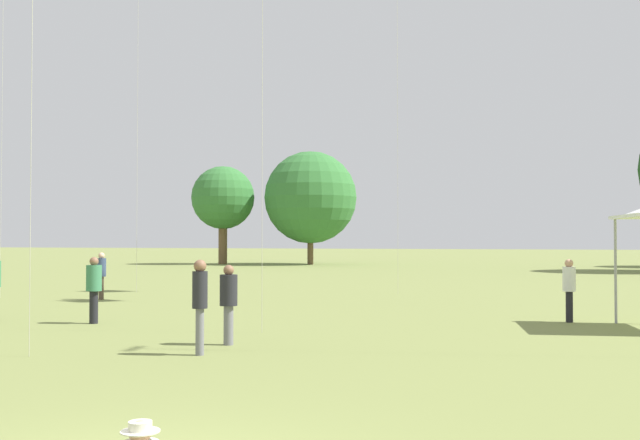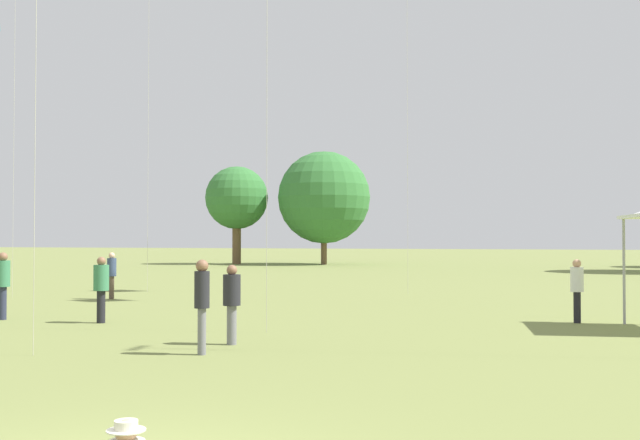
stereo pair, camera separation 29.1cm
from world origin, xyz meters
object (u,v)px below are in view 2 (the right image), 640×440
at_px(person_standing_0, 202,296).
at_px(person_standing_5, 232,297).
at_px(person_standing_3, 101,284).
at_px(distant_tree_0, 237,198).
at_px(person_standing_1, 3,279).
at_px(distant_tree_1, 324,197).
at_px(person_standing_2, 112,271).
at_px(person_standing_4, 577,285).

xyz_separation_m(person_standing_0, person_standing_5, (-0.01, 1.41, -0.13)).
relative_size(person_standing_3, distant_tree_0, 0.21).
bearing_deg(person_standing_3, person_standing_1, 12.53).
bearing_deg(person_standing_5, distant_tree_1, -40.86).
height_order(person_standing_2, person_standing_5, person_standing_2).
bearing_deg(person_standing_2, person_standing_4, 152.00).
bearing_deg(person_standing_1, person_standing_3, 104.76).
xyz_separation_m(person_standing_0, person_standing_4, (6.98, 7.72, -0.12)).
height_order(person_standing_1, distant_tree_0, distant_tree_0).
relative_size(person_standing_1, person_standing_2, 1.08).
bearing_deg(person_standing_1, distant_tree_1, -162.05).
bearing_deg(person_standing_4, person_standing_3, -15.33).
relative_size(person_standing_0, person_standing_2, 1.06).
relative_size(distant_tree_0, distant_tree_1, 0.88).
distance_m(person_standing_2, distant_tree_1, 37.11).
xyz_separation_m(person_standing_2, person_standing_3, (4.00, -6.73, -0.00)).
relative_size(person_standing_2, person_standing_3, 0.98).
xyz_separation_m(person_standing_2, distant_tree_0, (-10.45, 35.42, 4.62)).
xyz_separation_m(person_standing_0, person_standing_2, (-8.88, 10.80, -0.09)).
height_order(person_standing_2, distant_tree_1, distant_tree_1).
relative_size(person_standing_0, person_standing_3, 1.05).
height_order(distant_tree_0, distant_tree_1, distant_tree_1).
distance_m(person_standing_3, distant_tree_1, 44.24).
distance_m(person_standing_5, distant_tree_0, 49.02).
height_order(person_standing_1, person_standing_4, person_standing_1).
xyz_separation_m(person_standing_1, person_standing_5, (7.86, -2.55, -0.11)).
bearing_deg(person_standing_1, person_standing_5, 84.68).
height_order(person_standing_4, distant_tree_1, distant_tree_1).
height_order(person_standing_0, person_standing_3, person_standing_0).
bearing_deg(person_standing_3, distant_tree_0, -60.64).
relative_size(person_standing_5, distant_tree_0, 0.20).
distance_m(person_standing_0, person_standing_1, 8.81).
xyz_separation_m(person_standing_4, distant_tree_1, (-18.88, 39.78, 4.67)).
bearing_deg(person_standing_0, person_standing_2, 132.81).
xyz_separation_m(person_standing_0, distant_tree_1, (-11.90, 47.50, 4.55)).
bearing_deg(distant_tree_1, person_standing_2, -85.29).
bearing_deg(distant_tree_1, person_standing_5, -75.53).
relative_size(person_standing_1, person_standing_3, 1.06).
bearing_deg(person_standing_0, person_standing_4, 51.27).
xyz_separation_m(person_standing_3, person_standing_5, (4.87, -2.66, -0.04)).
height_order(person_standing_1, person_standing_3, person_standing_1).
relative_size(person_standing_1, distant_tree_0, 0.22).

